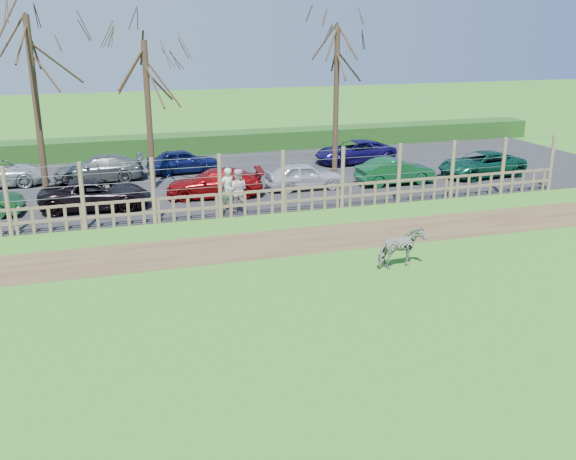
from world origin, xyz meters
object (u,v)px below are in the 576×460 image
object	(u,v)px
car_6	(481,164)
car_12	(355,152)
zebra	(401,248)
car_10	(183,161)
car_2	(96,194)
car_5	(395,171)
crow	(408,243)
car_4	(304,176)
tree_left	(31,64)
visitor_a	(227,189)
visitor_b	(237,191)
car_3	(215,183)
tree_right	(337,66)
tree_mid	(146,79)
car_9	(99,169)

from	to	relation	value
car_6	car_12	distance (m)	6.68
zebra	car_10	distance (m)	15.69
car_2	car_5	world-z (taller)	same
crow	car_4	world-z (taller)	car_4
tree_left	zebra	xyz separation A→B (m)	(10.69, -11.32, -5.00)
visitor_a	car_2	world-z (taller)	visitor_a
car_2	car_4	bearing A→B (deg)	-80.34
visitor_b	car_4	world-z (taller)	visitor_b
car_4	car_6	bearing A→B (deg)	-90.66
tree_left	car_6	size ratio (longest dim) A/B	1.82
tree_left	visitor_b	bearing A→B (deg)	-28.44
crow	car_5	bearing A→B (deg)	66.63
car_6	car_10	xyz separation A→B (m)	(-13.80, 5.06, 0.00)
zebra	crow	world-z (taller)	zebra
tree_left	car_3	distance (m)	8.60
car_4	car_6	size ratio (longest dim) A/B	0.82
car_4	car_12	size ratio (longest dim) A/B	0.82
car_2	car_12	distance (m)	14.47
tree_left	car_4	bearing A→B (deg)	-6.17
zebra	visitor_a	distance (m)	8.57
car_10	visitor_a	bearing A→B (deg)	-178.93
tree_right	car_4	distance (m)	5.90
visitor_a	car_6	distance (m)	13.28
car_3	zebra	bearing A→B (deg)	28.30
visitor_a	car_5	world-z (taller)	visitor_a
tree_mid	zebra	size ratio (longest dim) A/B	4.67
visitor_a	car_2	xyz separation A→B (m)	(-5.01, 1.76, -0.26)
crow	visitor_a	bearing A→B (deg)	129.14
car_10	car_4	bearing A→B (deg)	-140.60
car_4	car_12	world-z (taller)	same
car_4	car_9	bearing A→B (deg)	63.95
car_3	tree_left	bearing A→B (deg)	-94.00
car_2	car_6	xyz separation A→B (m)	(18.09, 0.52, 0.00)
zebra	visitor_b	world-z (taller)	visitor_b
tree_left	car_10	size ratio (longest dim) A/B	2.24
visitor_a	car_6	xyz separation A→B (m)	(13.08, 2.28, -0.26)
crow	tree_mid	bearing A→B (deg)	124.69
visitor_b	car_3	size ratio (longest dim) A/B	0.42
visitor_b	car_6	bearing A→B (deg)	-149.78
tree_left	visitor_a	bearing A→B (deg)	-27.42
tree_left	zebra	size ratio (longest dim) A/B	5.38
zebra	tree_right	bearing A→B (deg)	-23.48
car_4	car_3	bearing A→B (deg)	92.94
tree_right	car_10	bearing A→B (deg)	162.96
crow	tree_left	bearing A→B (deg)	140.95
visitor_a	visitor_b	bearing A→B (deg)	118.81
tree_mid	tree_left	bearing A→B (deg)	-167.47
car_3	car_4	distance (m)	4.10
tree_right	crow	bearing A→B (deg)	-98.48
car_5	visitor_b	bearing A→B (deg)	106.61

